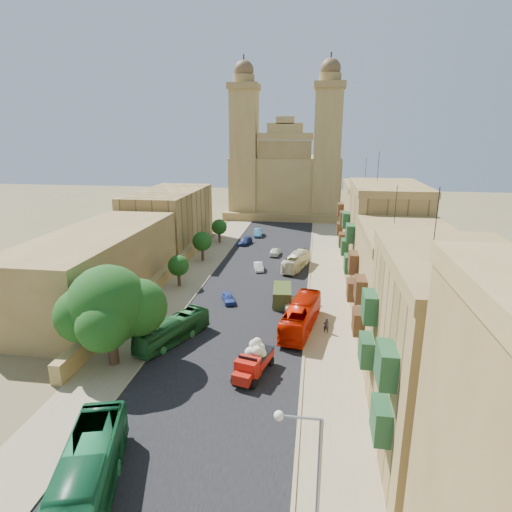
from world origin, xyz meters
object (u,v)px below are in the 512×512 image
(bus_cream_east, at_px, (297,261))
(car_cream, at_px, (290,303))
(streetlamp, at_px, (308,473))
(pedestrian_c, at_px, (312,296))
(street_tree_c, at_px, (202,241))
(olive_pickup, at_px, (282,295))
(street_tree_a, at_px, (142,299))
(bus_red_east, at_px, (301,316))
(red_truck, at_px, (253,360))
(church, at_px, (286,176))
(car_white_b, at_px, (275,252))
(pedestrian_a, at_px, (326,325))
(ficus_tree, at_px, (110,308))
(bus_green_south, at_px, (84,484))
(car_blue_a, at_px, (228,298))
(bus_green_north, at_px, (173,330))
(car_blue_b, at_px, (258,232))
(car_dkblue, at_px, (245,241))
(street_tree_b, at_px, (178,266))
(street_tree_d, at_px, (219,227))
(car_white_a, at_px, (259,267))

(bus_cream_east, xyz_separation_m, car_cream, (-0.00, -15.00, -0.59))
(streetlamp, bearing_deg, pedestrian_c, 90.39)
(street_tree_c, distance_m, olive_pickup, 21.37)
(street_tree_a, distance_m, bus_red_east, 16.62)
(olive_pickup, bearing_deg, red_truck, -93.91)
(red_truck, height_order, bus_red_east, red_truck)
(church, distance_m, car_white_b, 38.91)
(bus_cream_east, relative_size, pedestrian_a, 5.29)
(olive_pickup, height_order, bus_cream_east, bus_cream_east)
(ficus_tree, bearing_deg, car_cream, 45.71)
(bus_green_south, bearing_deg, pedestrian_c, 54.18)
(street_tree_a, bearing_deg, car_blue_a, 44.10)
(ficus_tree, bearing_deg, street_tree_a, 94.15)
(church, bearing_deg, bus_green_south, -92.57)
(church, distance_m, bus_red_east, 66.10)
(streetlamp, distance_m, bus_red_east, 25.64)
(bus_green_north, height_order, car_blue_a, bus_green_north)
(car_blue_b, bearing_deg, pedestrian_c, -78.49)
(red_truck, xyz_separation_m, car_blue_b, (-6.50, 50.17, -0.61))
(car_dkblue, distance_m, pedestrian_c, 29.65)
(bus_green_north, bearing_deg, car_white_b, 102.62)
(church, height_order, red_truck, church)
(ficus_tree, xyz_separation_m, bus_red_east, (15.92, 9.33, -3.87))
(church, xyz_separation_m, car_cream, (5.00, -59.83, -8.93))
(street_tree_b, bearing_deg, car_white_b, 56.46)
(ficus_tree, relative_size, red_truck, 1.66)
(street_tree_d, relative_size, car_cream, 1.04)
(car_white_b, bearing_deg, church, -83.40)
(olive_pickup, xyz_separation_m, bus_cream_east, (1.00, 13.79, 0.20))
(red_truck, relative_size, bus_green_north, 0.62)
(bus_green_north, relative_size, bus_red_east, 0.85)
(car_white_b, bearing_deg, street_tree_c, 28.08)
(bus_green_south, bearing_deg, red_truck, 49.18)
(bus_green_south, xyz_separation_m, bus_red_east, (10.50, 23.85, -0.15))
(church, relative_size, bus_red_east, 3.51)
(car_dkblue, bearing_deg, bus_red_east, -59.26)
(street_tree_d, height_order, bus_red_east, street_tree_d)
(streetlamp, xyz_separation_m, bus_green_north, (-13.38, 20.66, -3.97))
(bus_green_south, distance_m, car_white_b, 51.52)
(car_cream, relative_size, car_blue_b, 0.98)
(ficus_tree, height_order, bus_red_east, ficus_tree)
(ficus_tree, relative_size, pedestrian_a, 5.62)
(car_white_a, bearing_deg, car_dkblue, 92.53)
(car_blue_b, bearing_deg, ficus_tree, -103.27)
(church, distance_m, car_dkblue, 33.00)
(street_tree_a, bearing_deg, street_tree_d, 90.00)
(street_tree_a, bearing_deg, car_cream, 24.35)
(car_dkblue, bearing_deg, pedestrian_c, -53.06)
(ficus_tree, distance_m, street_tree_d, 44.06)
(street_tree_b, bearing_deg, ficus_tree, -88.34)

